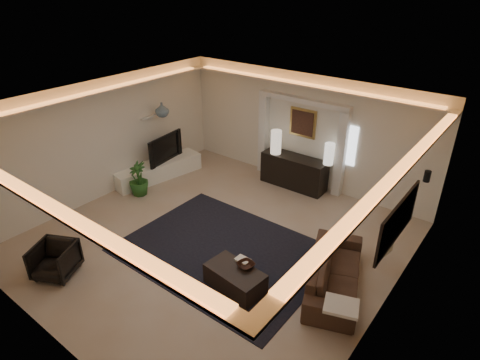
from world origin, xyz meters
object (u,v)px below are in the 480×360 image
Objects in this scene: console at (294,172)px; sofa at (335,272)px; armchair at (55,260)px; coffee_table at (235,279)px.

sofa is (2.58, -2.88, -0.08)m from console.
console is 3.87m from sofa.
console is 2.41× the size of armchair.
coffee_table is at bearing -74.03° from console.
console is at bearing 112.48° from coffee_table.
coffee_table is (1.20, -4.00, -0.20)m from console.
armchair is at bearing 103.77° from sofa.
console reaches higher than armchair.
sofa reaches higher than coffee_table.
console is at bearing 47.37° from armchair.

